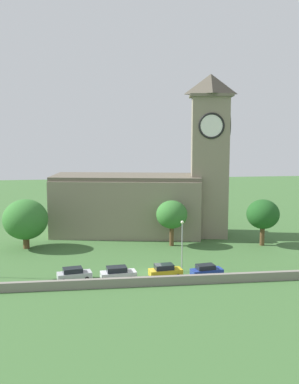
{
  "coord_description": "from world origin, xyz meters",
  "views": [
    {
      "loc": [
        -8.3,
        -62.48,
        20.52
      ],
      "look_at": [
        0.84,
        8.91,
        10.1
      ],
      "focal_mm": 44.1,
      "sensor_mm": 36.0,
      "label": 1
    }
  ],
  "objects_px": {
    "church": "(150,191)",
    "car_yellow": "(165,271)",
    "streetlamp_west_mid": "(182,238)",
    "car_silver": "(74,274)",
    "car_white": "(118,273)",
    "tree_by_tower": "(263,214)",
    "car_blue": "(206,271)",
    "tree_churchyard": "(25,219)",
    "tree_riverside_west": "(172,215)"
  },
  "relations": [
    {
      "from": "church",
      "to": "car_yellow",
      "type": "height_order",
      "value": "church"
    },
    {
      "from": "church",
      "to": "streetlamp_west_mid",
      "type": "bearing_deg",
      "value": -86.41
    },
    {
      "from": "car_silver",
      "to": "car_white",
      "type": "distance_m",
      "value": 5.8
    },
    {
      "from": "car_silver",
      "to": "car_white",
      "type": "xyz_separation_m",
      "value": [
        5.77,
        -0.65,
        0.06
      ]
    },
    {
      "from": "tree_by_tower",
      "to": "church",
      "type": "bearing_deg",
      "value": 149.94
    },
    {
      "from": "car_white",
      "to": "car_yellow",
      "type": "distance_m",
      "value": 6.36
    },
    {
      "from": "car_yellow",
      "to": "tree_by_tower",
      "type": "xyz_separation_m",
      "value": [
        19.16,
        14.92,
        4.4
      ]
    },
    {
      "from": "car_blue",
      "to": "tree_by_tower",
      "type": "bearing_deg",
      "value": 48.46
    },
    {
      "from": "car_blue",
      "to": "tree_churchyard",
      "type": "relative_size",
      "value": 0.54
    },
    {
      "from": "car_yellow",
      "to": "car_blue",
      "type": "distance_m",
      "value": 5.6
    },
    {
      "from": "tree_riverside_west",
      "to": "tree_by_tower",
      "type": "distance_m",
      "value": 15.45
    },
    {
      "from": "car_yellow",
      "to": "streetlamp_west_mid",
      "type": "xyz_separation_m",
      "value": [
        2.73,
        2.25,
        3.9
      ]
    },
    {
      "from": "tree_churchyard",
      "to": "car_white",
      "type": "bearing_deg",
      "value": -52.21
    },
    {
      "from": "streetlamp_west_mid",
      "to": "tree_riverside_west",
      "type": "xyz_separation_m",
      "value": [
        1.08,
        14.41,
        0.48
      ]
    },
    {
      "from": "car_silver",
      "to": "tree_by_tower",
      "type": "height_order",
      "value": "tree_by_tower"
    },
    {
      "from": "tree_churchyard",
      "to": "car_silver",
      "type": "bearing_deg",
      "value": -64.54
    },
    {
      "from": "church",
      "to": "tree_churchyard",
      "type": "distance_m",
      "value": 23.2
    },
    {
      "from": "church",
      "to": "tree_churchyard",
      "type": "height_order",
      "value": "church"
    },
    {
      "from": "tree_churchyard",
      "to": "streetlamp_west_mid",
      "type": "bearing_deg",
      "value": -34.2
    },
    {
      "from": "church",
      "to": "car_blue",
      "type": "relative_size",
      "value": 7.51
    },
    {
      "from": "car_silver",
      "to": "tree_riverside_west",
      "type": "height_order",
      "value": "tree_riverside_west"
    },
    {
      "from": "tree_by_tower",
      "to": "car_silver",
      "type": "bearing_deg",
      "value": -155.17
    },
    {
      "from": "car_silver",
      "to": "car_yellow",
      "type": "xyz_separation_m",
      "value": [
        12.12,
        -0.44,
        0.06
      ]
    },
    {
      "from": "streetlamp_west_mid",
      "to": "car_silver",
      "type": "bearing_deg",
      "value": -173.06
    },
    {
      "from": "car_silver",
      "to": "tree_by_tower",
      "type": "distance_m",
      "value": 34.75
    },
    {
      "from": "car_silver",
      "to": "car_blue",
      "type": "height_order",
      "value": "car_blue"
    },
    {
      "from": "car_silver",
      "to": "tree_churchyard",
      "type": "height_order",
      "value": "tree_churchyard"
    },
    {
      "from": "car_yellow",
      "to": "church",
      "type": "bearing_deg",
      "value": 87.09
    },
    {
      "from": "car_yellow",
      "to": "tree_churchyard",
      "type": "xyz_separation_m",
      "value": [
        -20.5,
        18.03,
        3.92
      ]
    },
    {
      "from": "car_white",
      "to": "tree_by_tower",
      "type": "xyz_separation_m",
      "value": [
        25.51,
        15.12,
        4.4
      ]
    },
    {
      "from": "car_yellow",
      "to": "tree_riverside_west",
      "type": "height_order",
      "value": "tree_riverside_west"
    },
    {
      "from": "tree_churchyard",
      "to": "tree_by_tower",
      "type": "relative_size",
      "value": 1.04
    },
    {
      "from": "car_white",
      "to": "tree_riverside_west",
      "type": "height_order",
      "value": "tree_riverside_west"
    },
    {
      "from": "car_yellow",
      "to": "car_blue",
      "type": "height_order",
      "value": "car_yellow"
    },
    {
      "from": "car_white",
      "to": "car_blue",
      "type": "bearing_deg",
      "value": -0.93
    },
    {
      "from": "tree_churchyard",
      "to": "tree_by_tower",
      "type": "xyz_separation_m",
      "value": [
        39.65,
        -3.11,
        0.47
      ]
    },
    {
      "from": "car_silver",
      "to": "tree_by_tower",
      "type": "xyz_separation_m",
      "value": [
        31.28,
        14.48,
        4.46
      ]
    },
    {
      "from": "car_white",
      "to": "tree_churchyard",
      "type": "distance_m",
      "value": 23.41
    },
    {
      "from": "streetlamp_west_mid",
      "to": "tree_riverside_west",
      "type": "bearing_deg",
      "value": 85.71
    },
    {
      "from": "car_silver",
      "to": "car_white",
      "type": "relative_size",
      "value": 0.97
    },
    {
      "from": "car_silver",
      "to": "tree_churchyard",
      "type": "relative_size",
      "value": 0.57
    },
    {
      "from": "car_silver",
      "to": "streetlamp_west_mid",
      "type": "height_order",
      "value": "streetlamp_west_mid"
    },
    {
      "from": "car_yellow",
      "to": "tree_by_tower",
      "type": "relative_size",
      "value": 0.58
    },
    {
      "from": "car_yellow",
      "to": "streetlamp_west_mid",
      "type": "height_order",
      "value": "streetlamp_west_mid"
    },
    {
      "from": "tree_riverside_west",
      "to": "streetlamp_west_mid",
      "type": "bearing_deg",
      "value": -94.29
    },
    {
      "from": "car_silver",
      "to": "tree_riverside_west",
      "type": "distance_m",
      "value": 23.16
    },
    {
      "from": "car_blue",
      "to": "tree_by_tower",
      "type": "height_order",
      "value": "tree_by_tower"
    },
    {
      "from": "tree_riverside_west",
      "to": "church",
      "type": "bearing_deg",
      "value": 106.36
    },
    {
      "from": "car_white",
      "to": "tree_by_tower",
      "type": "height_order",
      "value": "tree_by_tower"
    },
    {
      "from": "car_yellow",
      "to": "tree_by_tower",
      "type": "bearing_deg",
      "value": 37.9
    }
  ]
}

